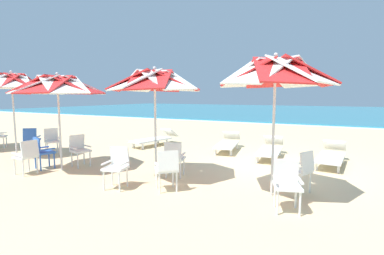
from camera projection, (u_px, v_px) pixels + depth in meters
The scene contains 21 objects.
ground_plane at pixel (276, 167), 7.74m from camera, with size 80.00×80.00×0.00m, color beige.
sea at pixel (327, 111), 34.46m from camera, with size 80.00×36.00×0.10m, color teal.
surf_foam at pixel (314, 126), 18.37m from camera, with size 80.00×0.70×0.01m, color white.
beach_umbrella_0 at pixel (275, 74), 5.28m from camera, with size 2.24×2.24×2.75m.
plastic_chair_0 at pixel (301, 169), 5.65m from camera, with size 0.60×0.59×0.87m.
plastic_chair_1 at pixel (287, 182), 4.79m from camera, with size 0.56×0.58×0.87m.
beach_umbrella_1 at pixel (155, 82), 6.35m from camera, with size 2.17×2.17×2.61m.
plastic_chair_2 at pixel (117, 165), 5.98m from camera, with size 0.54×0.56×0.87m.
plastic_chair_3 at pixel (174, 157), 6.77m from camera, with size 0.54×0.57×0.87m.
plastic_chair_4 at pixel (167, 167), 5.75m from camera, with size 0.63×0.63×0.87m.
beach_umbrella_2 at pixel (58, 86), 7.19m from camera, with size 2.35×2.35×2.55m.
plastic_chair_5 at pixel (27, 155), 6.98m from camera, with size 0.47×0.45×0.87m.
plastic_chair_6 at pixel (79, 148), 7.82m from camera, with size 0.56×0.54×0.87m.
plastic_chair_7 at pixel (42, 151), 7.51m from camera, with size 0.53×0.56×0.87m.
beach_umbrella_3 at pixel (12, 82), 8.76m from camera, with size 2.04×2.04×2.74m.
plastic_chair_8 at pixel (31, 138), 9.66m from camera, with size 0.63×0.63×0.87m.
plastic_chair_9 at pixel (52, 140), 9.40m from camera, with size 0.61×0.59×0.87m.
sun_lounger_0 at pixel (331, 155), 7.98m from camera, with size 0.78×2.18×0.62m.
sun_lounger_1 at pixel (270, 149), 8.92m from camera, with size 0.81×2.19×0.62m.
sun_lounger_2 at pixel (228, 143), 10.06m from camera, with size 1.01×2.22×0.62m.
sun_lounger_3 at pixel (155, 138), 11.10m from camera, with size 1.03×2.23×0.62m.
Camera 1 is at (1.48, -7.78, 1.95)m, focal length 26.39 mm.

